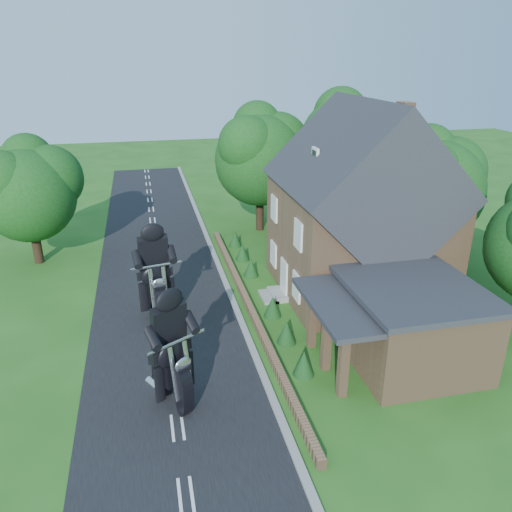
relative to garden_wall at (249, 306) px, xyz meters
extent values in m
plane|color=#215518|center=(-4.30, -5.00, -0.20)|extent=(120.00, 120.00, 0.00)
cube|color=black|center=(-4.30, -5.00, -0.19)|extent=(7.00, 80.00, 0.02)
cube|color=gray|center=(-0.65, -5.00, -0.14)|extent=(0.30, 80.00, 0.12)
cube|color=#896546|center=(0.00, 0.00, 0.00)|extent=(0.30, 22.00, 0.40)
cube|color=#896546|center=(6.20, 1.00, 2.80)|extent=(8.00, 8.00, 6.00)
cube|color=#25262B|center=(6.20, 1.00, 5.80)|extent=(8.48, 8.64, 8.48)
cube|color=#896546|center=(8.20, 1.00, 9.00)|extent=(0.60, 0.90, 1.60)
cube|color=white|center=(3.60, 1.00, 7.30)|extent=(0.12, 0.80, 0.90)
cube|color=black|center=(3.54, 1.00, 7.30)|extent=(0.04, 0.55, 0.65)
cube|color=white|center=(2.14, 1.00, 0.85)|extent=(0.10, 1.10, 2.10)
cube|color=gray|center=(1.80, 1.00, -0.05)|extent=(0.80, 1.60, 0.30)
cube|color=gray|center=(1.30, 1.00, -0.12)|extent=(0.80, 1.60, 0.15)
cube|color=white|center=(2.14, -1.20, 1.40)|extent=(0.10, 1.10, 1.40)
cube|color=black|center=(2.12, -1.20, 1.40)|extent=(0.04, 0.92, 1.22)
cube|color=white|center=(2.14, 3.20, 1.40)|extent=(0.10, 1.10, 1.40)
cube|color=black|center=(2.12, 3.20, 1.40)|extent=(0.04, 0.92, 1.22)
cube|color=white|center=(2.14, -1.20, 4.10)|extent=(0.10, 1.10, 1.40)
cube|color=black|center=(2.12, -1.20, 4.10)|extent=(0.04, 0.92, 1.22)
cube|color=white|center=(2.14, 3.20, 4.10)|extent=(0.10, 1.10, 1.40)
cube|color=black|center=(2.12, 3.20, 4.10)|extent=(0.04, 0.92, 1.22)
cube|color=#896546|center=(5.70, -5.80, 1.40)|extent=(5.00, 5.60, 3.20)
cube|color=#25262B|center=(5.70, -5.80, 3.12)|extent=(5.30, 5.94, 0.24)
cube|color=#25262B|center=(2.60, -5.80, 2.75)|extent=(2.60, 5.32, 0.22)
cube|color=#896546|center=(2.00, -7.60, 1.20)|extent=(0.35, 0.35, 2.80)
cube|color=#896546|center=(2.00, -5.80, 1.20)|extent=(0.35, 0.35, 2.80)
cube|color=#896546|center=(2.00, -4.00, 1.20)|extent=(0.35, 0.35, 2.80)
cylinder|color=black|center=(12.20, 3.50, 1.30)|extent=(0.56, 0.56, 3.00)
sphere|color=#113E12|center=(12.20, 3.50, 4.45)|extent=(6.00, 6.00, 6.00)
sphere|color=#113E12|center=(13.55, 4.10, 5.35)|extent=(4.32, 4.32, 4.32)
sphere|color=#113E12|center=(11.15, 2.60, 5.65)|extent=(3.72, 3.72, 3.72)
sphere|color=#113E12|center=(12.30, 4.70, 6.55)|extent=(3.30, 3.30, 3.30)
cylinder|color=black|center=(9.70, 11.00, 1.60)|extent=(0.56, 0.56, 3.60)
sphere|color=#113E12|center=(9.70, 11.00, 5.38)|extent=(7.20, 7.20, 7.20)
sphere|color=#113E12|center=(11.32, 11.72, 6.46)|extent=(5.18, 5.18, 5.18)
sphere|color=#113E12|center=(8.44, 9.92, 6.82)|extent=(4.46, 4.46, 4.46)
sphere|color=#113E12|center=(9.80, 12.44, 7.90)|extent=(3.96, 3.96, 3.96)
cylinder|color=black|center=(3.70, 12.00, 1.50)|extent=(0.56, 0.56, 3.40)
sphere|color=#113E12|center=(3.70, 12.00, 4.96)|extent=(6.40, 6.40, 6.40)
sphere|color=#113E12|center=(5.14, 12.64, 5.92)|extent=(4.61, 4.61, 4.61)
sphere|color=#113E12|center=(2.58, 11.04, 6.24)|extent=(3.97, 3.97, 3.97)
sphere|color=#113E12|center=(3.80, 13.28, 7.20)|extent=(3.52, 3.52, 3.52)
cylinder|color=black|center=(-11.30, 9.00, 1.20)|extent=(0.56, 0.56, 2.80)
sphere|color=#113E12|center=(-11.30, 9.00, 4.14)|extent=(5.60, 5.60, 5.60)
sphere|color=#113E12|center=(-10.04, 9.56, 4.98)|extent=(4.03, 4.03, 4.03)
sphere|color=#113E12|center=(-12.28, 8.16, 5.26)|extent=(3.47, 3.47, 3.47)
sphere|color=#113E12|center=(-11.20, 10.12, 6.10)|extent=(3.08, 3.08, 3.08)
cone|color=#113614|center=(1.00, -6.00, 0.35)|extent=(0.90, 0.90, 1.10)
cone|color=#113614|center=(1.00, -3.50, 0.35)|extent=(0.90, 0.90, 1.10)
cone|color=#113614|center=(1.00, -1.00, 0.35)|extent=(0.90, 0.90, 1.10)
cone|color=#113614|center=(1.00, 4.00, 0.35)|extent=(0.90, 0.90, 1.10)
cone|color=#113614|center=(1.00, 6.50, 0.35)|extent=(0.90, 0.90, 1.10)
cone|color=#113614|center=(1.00, 9.00, 0.35)|extent=(0.90, 0.90, 1.10)
camera|label=1|loc=(-4.74, -22.23, 12.05)|focal=35.00mm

